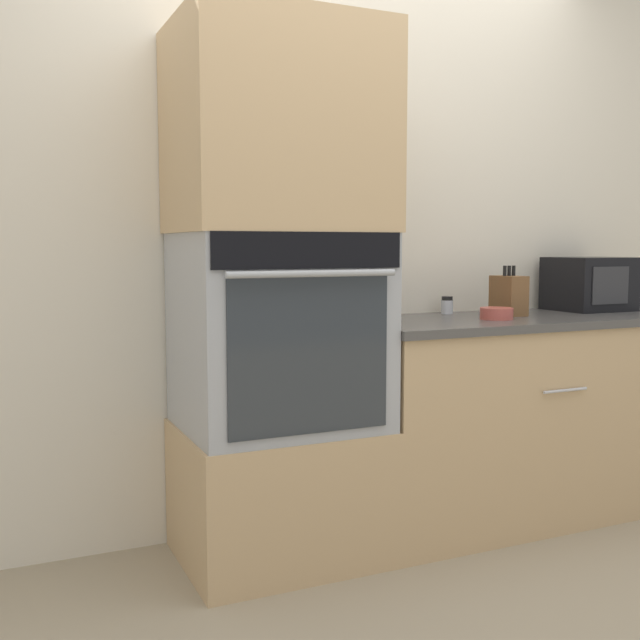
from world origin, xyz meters
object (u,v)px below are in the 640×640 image
object	(u,v)px
condiment_jar_far	(447,305)
bowl	(496,313)
microwave	(589,284)
condiment_jar_mid	(363,308)
knife_block	(509,295)
wall_oven	(279,331)
condiment_jar_near	(374,308)

from	to	relation	value
condiment_jar_far	bowl	bearing A→B (deg)	-81.59
microwave	condiment_jar_mid	bearing A→B (deg)	175.28
condiment_jar_mid	condiment_jar_far	world-z (taller)	condiment_jar_mid
microwave	condiment_jar_mid	world-z (taller)	microwave
knife_block	condiment_jar_mid	bearing A→B (deg)	166.61
bowl	microwave	bearing A→B (deg)	14.84
bowl	condiment_jar_far	xyz separation A→B (m)	(-0.04, 0.30, 0.01)
wall_oven	bowl	size ratio (longest dim) A/B	5.29
condiment_jar_near	condiment_jar_far	size ratio (longest dim) A/B	1.45
bowl	condiment_jar_mid	bearing A→B (deg)	150.27
microwave	condiment_jar_far	xyz separation A→B (m)	(-0.72, 0.12, -0.09)
condiment_jar_far	condiment_jar_near	bearing A→B (deg)	-159.20
microwave	condiment_jar_far	bearing A→B (deg)	170.62
wall_oven	bowl	world-z (taller)	wall_oven
condiment_jar_near	condiment_jar_far	bearing A→B (deg)	20.80
knife_block	bowl	bearing A→B (deg)	-142.19
bowl	condiment_jar_near	size ratio (longest dim) A/B	1.21
bowl	condiment_jar_far	bearing A→B (deg)	98.41
knife_block	condiment_jar_mid	world-z (taller)	knife_block
wall_oven	condiment_jar_mid	size ratio (longest dim) A/B	7.99
knife_block	condiment_jar_far	world-z (taller)	knife_block
condiment_jar_mid	wall_oven	bearing A→B (deg)	-156.34
condiment_jar_near	microwave	bearing A→B (deg)	2.86
microwave	knife_block	xyz separation A→B (m)	(-0.52, -0.06, -0.04)
wall_oven	bowl	distance (m)	0.95
microwave	knife_block	distance (m)	0.53
wall_oven	condiment_jar_far	size ratio (longest dim) A/B	9.30
knife_block	bowl	xyz separation A→B (m)	(-0.16, -0.12, -0.06)
microwave	condiment_jar_near	size ratio (longest dim) A/B	3.06
bowl	condiment_jar_mid	distance (m)	0.56
bowl	condiment_jar_far	world-z (taller)	condiment_jar_far
wall_oven	condiment_jar_far	world-z (taller)	wall_oven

